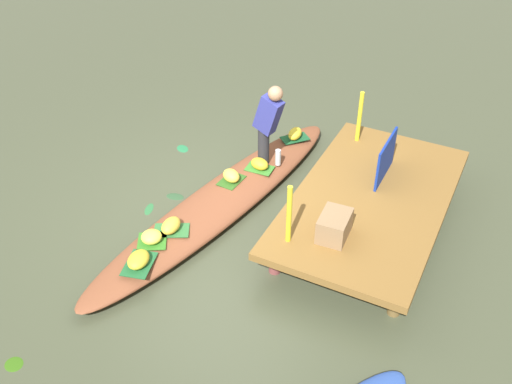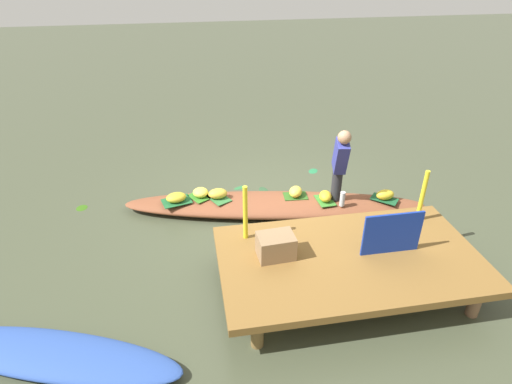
{
  "view_description": "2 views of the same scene",
  "coord_description": "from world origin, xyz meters",
  "px_view_note": "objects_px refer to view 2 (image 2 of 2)",
  "views": [
    {
      "loc": [
        5.35,
        3.22,
        4.99
      ],
      "look_at": [
        0.1,
        0.58,
        0.55
      ],
      "focal_mm": 41.68,
      "sensor_mm": 36.0,
      "label": 1
    },
    {
      "loc": [
        1.29,
        5.69,
        3.76
      ],
      "look_at": [
        0.33,
        0.12,
        0.46
      ],
      "focal_mm": 29.74,
      "sensor_mm": 36.0,
      "label": 2
    }
  ],
  "objects_px": {
    "water_bottle": "(342,199)",
    "banana_bunch_4": "(218,194)",
    "moored_boat": "(54,355)",
    "banana_bunch_2": "(176,197)",
    "vendor_boat": "(275,205)",
    "produce_crate": "(276,246)",
    "banana_bunch_1": "(385,195)",
    "banana_bunch_3": "(296,192)",
    "vendor_person": "(340,161)",
    "banana_bunch_5": "(325,196)",
    "market_banner": "(392,233)",
    "banana_bunch_0": "(201,192)"
  },
  "relations": [
    {
      "from": "water_bottle",
      "to": "banana_bunch_4",
      "type": "bearing_deg",
      "value": -16.45
    },
    {
      "from": "moored_boat",
      "to": "water_bottle",
      "type": "relative_size",
      "value": 11.57
    },
    {
      "from": "banana_bunch_2",
      "to": "water_bottle",
      "type": "xyz_separation_m",
      "value": [
        -2.55,
        0.57,
        0.04
      ]
    },
    {
      "from": "vendor_boat",
      "to": "banana_bunch_4",
      "type": "relative_size",
      "value": 15.86
    },
    {
      "from": "produce_crate",
      "to": "banana_bunch_1",
      "type": "bearing_deg",
      "value": -146.42
    },
    {
      "from": "banana_bunch_3",
      "to": "vendor_person",
      "type": "xyz_separation_m",
      "value": [
        -0.59,
        0.26,
        0.62
      ]
    },
    {
      "from": "banana_bunch_5",
      "to": "moored_boat",
      "type": "bearing_deg",
      "value": 31.78
    },
    {
      "from": "moored_boat",
      "to": "market_banner",
      "type": "distance_m",
      "value": 3.98
    },
    {
      "from": "banana_bunch_3",
      "to": "banana_bunch_4",
      "type": "relative_size",
      "value": 0.88
    },
    {
      "from": "banana_bunch_0",
      "to": "banana_bunch_2",
      "type": "height_order",
      "value": "banana_bunch_0"
    },
    {
      "from": "banana_bunch_0",
      "to": "banana_bunch_2",
      "type": "distance_m",
      "value": 0.4
    },
    {
      "from": "banana_bunch_3",
      "to": "banana_bunch_4",
      "type": "xyz_separation_m",
      "value": [
        1.24,
        -0.16,
        -0.0
      ]
    },
    {
      "from": "banana_bunch_0",
      "to": "produce_crate",
      "type": "bearing_deg",
      "value": 112.15
    },
    {
      "from": "produce_crate",
      "to": "water_bottle",
      "type": "bearing_deg",
      "value": -135.49
    },
    {
      "from": "banana_bunch_1",
      "to": "banana_bunch_4",
      "type": "relative_size",
      "value": 0.95
    },
    {
      "from": "banana_bunch_1",
      "to": "banana_bunch_4",
      "type": "xyz_separation_m",
      "value": [
        2.63,
        -0.5,
        -0.0
      ]
    },
    {
      "from": "banana_bunch_4",
      "to": "vendor_person",
      "type": "height_order",
      "value": "vendor_person"
    },
    {
      "from": "vendor_person",
      "to": "banana_bunch_0",
      "type": "bearing_deg",
      "value": -13.77
    },
    {
      "from": "banana_bunch_3",
      "to": "vendor_person",
      "type": "distance_m",
      "value": 0.9
    },
    {
      "from": "vendor_person",
      "to": "banana_bunch_5",
      "type": "bearing_deg",
      "value": -15.0
    },
    {
      "from": "banana_bunch_1",
      "to": "produce_crate",
      "type": "xyz_separation_m",
      "value": [
        2.09,
        1.39,
        0.3
      ]
    },
    {
      "from": "vendor_boat",
      "to": "water_bottle",
      "type": "bearing_deg",
      "value": 169.11
    },
    {
      "from": "banana_bunch_3",
      "to": "market_banner",
      "type": "bearing_deg",
      "value": 110.04
    },
    {
      "from": "vendor_boat",
      "to": "vendor_person",
      "type": "xyz_separation_m",
      "value": [
        -0.94,
        0.24,
        0.82
      ]
    },
    {
      "from": "banana_bunch_4",
      "to": "banana_bunch_5",
      "type": "distance_m",
      "value": 1.71
    },
    {
      "from": "moored_boat",
      "to": "banana_bunch_2",
      "type": "xyz_separation_m",
      "value": [
        -1.29,
        -2.63,
        0.22
      ]
    },
    {
      "from": "market_banner",
      "to": "banana_bunch_0",
      "type": "bearing_deg",
      "value": -44.31
    },
    {
      "from": "water_bottle",
      "to": "market_banner",
      "type": "bearing_deg",
      "value": 91.82
    },
    {
      "from": "banana_bunch_5",
      "to": "banana_bunch_4",
      "type": "bearing_deg",
      "value": -12.58
    },
    {
      "from": "banana_bunch_2",
      "to": "water_bottle",
      "type": "distance_m",
      "value": 2.61
    },
    {
      "from": "vendor_boat",
      "to": "moored_boat",
      "type": "height_order",
      "value": "vendor_boat"
    },
    {
      "from": "banana_bunch_0",
      "to": "market_banner",
      "type": "bearing_deg",
      "value": 135.74
    },
    {
      "from": "banana_bunch_1",
      "to": "banana_bunch_5",
      "type": "height_order",
      "value": "banana_bunch_1"
    },
    {
      "from": "moored_boat",
      "to": "produce_crate",
      "type": "distance_m",
      "value": 2.65
    },
    {
      "from": "banana_bunch_5",
      "to": "produce_crate",
      "type": "height_order",
      "value": "produce_crate"
    },
    {
      "from": "vendor_person",
      "to": "market_banner",
      "type": "height_order",
      "value": "vendor_person"
    },
    {
      "from": "vendor_person",
      "to": "market_banner",
      "type": "relative_size",
      "value": 1.68
    },
    {
      "from": "banana_bunch_1",
      "to": "water_bottle",
      "type": "height_order",
      "value": "water_bottle"
    },
    {
      "from": "vendor_boat",
      "to": "banana_bunch_4",
      "type": "height_order",
      "value": "banana_bunch_4"
    },
    {
      "from": "banana_bunch_0",
      "to": "water_bottle",
      "type": "distance_m",
      "value": 2.25
    },
    {
      "from": "banana_bunch_1",
      "to": "moored_boat",
      "type": "bearing_deg",
      "value": 24.89
    },
    {
      "from": "banana_bunch_4",
      "to": "produce_crate",
      "type": "relative_size",
      "value": 0.7
    },
    {
      "from": "banana_bunch_3",
      "to": "vendor_person",
      "type": "height_order",
      "value": "vendor_person"
    },
    {
      "from": "market_banner",
      "to": "vendor_boat",
      "type": "bearing_deg",
      "value": -61.06
    },
    {
      "from": "banana_bunch_2",
      "to": "banana_bunch_3",
      "type": "distance_m",
      "value": 1.91
    },
    {
      "from": "banana_bunch_4",
      "to": "produce_crate",
      "type": "height_order",
      "value": "produce_crate"
    },
    {
      "from": "banana_bunch_3",
      "to": "banana_bunch_5",
      "type": "height_order",
      "value": "banana_bunch_3"
    },
    {
      "from": "moored_boat",
      "to": "banana_bunch_5",
      "type": "distance_m",
      "value": 4.27
    },
    {
      "from": "banana_bunch_4",
      "to": "market_banner",
      "type": "bearing_deg",
      "value": 133.34
    },
    {
      "from": "vendor_person",
      "to": "market_banner",
      "type": "xyz_separation_m",
      "value": [
        -0.09,
        1.63,
        -0.18
      ]
    }
  ]
}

